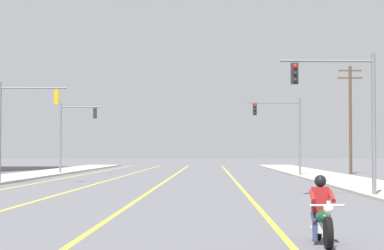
% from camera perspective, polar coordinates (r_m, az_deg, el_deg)
% --- Properties ---
extents(lane_stripe_center, '(0.16, 100.00, 0.01)m').
position_cam_1_polar(lane_stripe_center, '(52.51, -1.85, -4.19)').
color(lane_stripe_center, yellow).
rests_on(lane_stripe_center, ground).
extents(lane_stripe_left, '(0.16, 100.00, 0.01)m').
position_cam_1_polar(lane_stripe_left, '(52.88, -6.15, -4.17)').
color(lane_stripe_left, yellow).
rests_on(lane_stripe_left, ground).
extents(lane_stripe_right, '(0.16, 100.00, 0.01)m').
position_cam_1_polar(lane_stripe_right, '(52.46, 3.22, -4.19)').
color(lane_stripe_right, yellow).
rests_on(lane_stripe_right, ground).
extents(lane_stripe_far_left, '(0.16, 100.00, 0.01)m').
position_cam_1_polar(lane_stripe_far_left, '(53.52, -10.25, -4.12)').
color(lane_stripe_far_left, yellow).
rests_on(lane_stripe_far_left, ground).
extents(sidewalk_kerb_right, '(4.40, 110.00, 0.14)m').
position_cam_1_polar(sidewalk_kerb_right, '(48.25, 11.96, -4.26)').
color(sidewalk_kerb_right, '#ADA89E').
rests_on(sidewalk_kerb_right, ground).
extents(motorcycle_with_rider, '(0.70, 2.19, 1.46)m').
position_cam_1_polar(motorcycle_with_rider, '(16.10, 9.95, -6.93)').
color(motorcycle_with_rider, black).
rests_on(motorcycle_with_rider, ground).
extents(traffic_signal_near_right, '(4.08, 0.51, 6.20)m').
position_cam_1_polar(traffic_signal_near_right, '(32.45, 11.84, 1.67)').
color(traffic_signal_near_right, slate).
rests_on(traffic_signal_near_right, ground).
extents(traffic_signal_near_left, '(4.12, 0.56, 6.20)m').
position_cam_1_polar(traffic_signal_near_left, '(46.46, -13.16, 0.57)').
color(traffic_signal_near_left, slate).
rests_on(traffic_signal_near_left, ground).
extents(traffic_signal_mid_right, '(4.30, 0.55, 6.20)m').
position_cam_1_polar(traffic_signal_mid_right, '(59.20, 7.14, -0.01)').
color(traffic_signal_mid_right, slate).
rests_on(traffic_signal_mid_right, ground).
extents(traffic_signal_mid_left, '(3.63, 0.37, 6.20)m').
position_cam_1_polar(traffic_signal_mid_left, '(65.37, -9.21, -0.23)').
color(traffic_signal_mid_left, slate).
rests_on(traffic_signal_mid_left, ground).
extents(utility_pole_right_far, '(2.13, 0.26, 9.45)m').
position_cam_1_polar(utility_pole_right_far, '(66.18, 12.07, 0.69)').
color(utility_pole_right_far, '#4C3828').
rests_on(utility_pole_right_far, ground).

